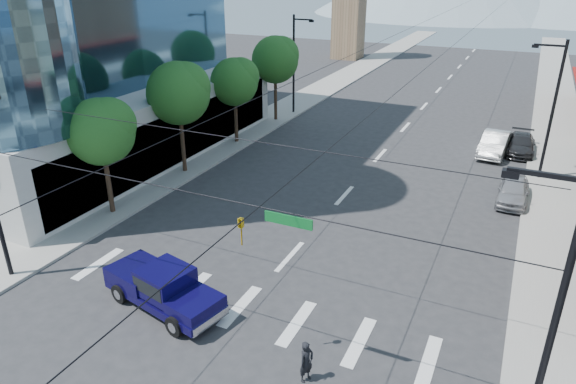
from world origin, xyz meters
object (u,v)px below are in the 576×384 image
Objects in this scene: pickup_truck at (163,286)px; pedestrian at (306,362)px; parked_car_mid at (495,144)px; parked_car_near at (513,191)px; parked_car_far at (521,144)px.

pedestrian is at bearing 2.27° from pickup_truck.
pickup_truck is at bearing -108.34° from parked_car_mid.
parked_car_near is 8.66m from parked_car_mid.
parked_car_near is 0.90× the size of parked_car_far.
parked_car_far is at bearing 90.70° from parked_car_near.
pickup_truck is 21.25m from parked_car_near.
parked_car_far is (1.80, 1.16, -0.15)m from parked_car_mid.
parked_car_near is 0.84× the size of parked_car_mid.
parked_car_mid reaches higher than parked_car_far.
pickup_truck is 1.39× the size of parked_car_near.
parked_car_far is at bearing 11.59° from pedestrian.
parked_car_near is (5.47, 18.52, -0.06)m from pedestrian.
pickup_truck is 27.81m from parked_car_mid.
pedestrian reaches higher than parked_car_far.
parked_car_near is at bearing -73.82° from parked_car_mid.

